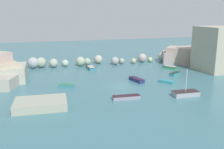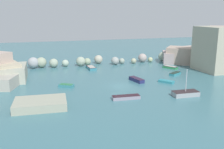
# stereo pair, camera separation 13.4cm
# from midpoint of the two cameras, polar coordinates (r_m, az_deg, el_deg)

# --- Properties ---
(cove_water) EXTENTS (160.00, 160.00, 0.00)m
(cove_water) POSITION_cam_midpoint_polar(r_m,az_deg,el_deg) (46.43, 1.73, -2.62)
(cove_water) COLOR #3D6E78
(cove_water) RESTS_ON ground
(cliff_headland_right) EXTENTS (21.47, 20.65, 10.08)m
(cliff_headland_right) POSITION_cam_midpoint_polar(r_m,az_deg,el_deg) (67.29, 21.32, 4.60)
(cliff_headland_right) COLOR #B4988F
(cliff_headland_right) RESTS_ON ground
(rock_breakwater) EXTENTS (37.02, 4.87, 2.67)m
(rock_breakwater) POSITION_cam_midpoint_polar(r_m,az_deg,el_deg) (65.21, -4.50, 3.15)
(rock_breakwater) COLOR #979CA0
(rock_breakwater) RESTS_ON ground
(stone_dock) EXTENTS (7.52, 5.33, 1.15)m
(stone_dock) POSITION_cam_midpoint_polar(r_m,az_deg,el_deg) (37.31, -15.87, -6.37)
(stone_dock) COLOR #999C88
(stone_dock) RESTS_ON ground
(moored_boat_0) EXTENTS (2.92, 2.40, 0.55)m
(moored_boat_0) POSITION_cam_midpoint_polar(r_m,az_deg,el_deg) (46.48, -10.33, -2.48)
(moored_boat_0) COLOR teal
(moored_boat_0) RESTS_ON cove_water
(moored_boat_1) EXTENTS (2.77, 3.07, 0.41)m
(moored_boat_1) POSITION_cam_midpoint_polar(r_m,az_deg,el_deg) (49.85, 12.04, -1.53)
(moored_boat_1) COLOR teal
(moored_boat_1) RESTS_ON cove_water
(moored_boat_2) EXTENTS (4.43, 1.51, 0.59)m
(moored_boat_2) POSITION_cam_midpoint_polar(r_m,az_deg,el_deg) (39.54, 3.14, -5.13)
(moored_boat_2) COLOR gray
(moored_boat_2) RESTS_ON cove_water
(moored_boat_3) EXTENTS (4.28, 2.08, 4.42)m
(moored_boat_3) POSITION_cam_midpoint_polar(r_m,az_deg,el_deg) (42.59, 16.14, -4.11)
(moored_boat_3) COLOR #90959A
(moored_boat_3) RESTS_ON cove_water
(moored_boat_4) EXTENTS (1.82, 3.85, 0.62)m
(moored_boat_4) POSITION_cam_midpoint_polar(r_m,az_deg,el_deg) (60.56, -4.81, 1.53)
(moored_boat_4) COLOR teal
(moored_boat_4) RESTS_ON cove_water
(moored_boat_5) EXTENTS (3.28, 2.60, 0.52)m
(moored_boat_5) POSITION_cam_midpoint_polar(r_m,az_deg,el_deg) (56.41, 13.93, 0.20)
(moored_boat_5) COLOR teal
(moored_boat_5) RESTS_ON cove_water
(moored_boat_6) EXTENTS (2.95, 3.72, 0.54)m
(moored_boat_6) POSITION_cam_midpoint_polar(r_m,az_deg,el_deg) (62.80, 12.89, 1.63)
(moored_boat_6) COLOR #2F874B
(moored_boat_6) RESTS_ON cove_water
(moored_boat_7) EXTENTS (1.99, 3.93, 0.69)m
(moored_boat_7) POSITION_cam_midpoint_polar(r_m,az_deg,el_deg) (49.70, 5.47, -1.16)
(moored_boat_7) COLOR navy
(moored_boat_7) RESTS_ON cove_water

